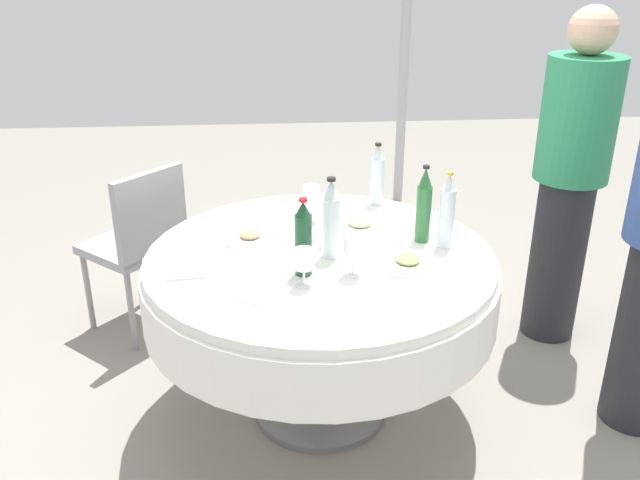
{
  "coord_description": "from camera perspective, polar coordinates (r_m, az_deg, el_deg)",
  "views": [
    {
      "loc": [
        2.35,
        -0.18,
        1.84
      ],
      "look_at": [
        0.0,
        0.0,
        0.8
      ],
      "focal_mm": 37.9,
      "sensor_mm": 36.0,
      "label": 1
    }
  ],
  "objects": [
    {
      "name": "ground_plane",
      "position": [
        2.99,
        -0.0,
        -14.12
      ],
      "size": [
        10.0,
        10.0,
        0.0
      ],
      "primitive_type": "plane",
      "color": "gray"
    },
    {
      "name": "dining_table",
      "position": [
        2.67,
        -0.0,
        -4.05
      ],
      "size": [
        1.38,
        1.38,
        0.74
      ],
      "color": "white",
      "rests_on": "ground_plane"
    },
    {
      "name": "bottle_dark_green_rear",
      "position": [
        2.39,
        -1.42,
        0.08
      ],
      "size": [
        0.06,
        0.06,
        0.29
      ],
      "color": "#194728",
      "rests_on": "dining_table"
    },
    {
      "name": "bottle_clear_south",
      "position": [
        2.52,
        0.93,
        1.67
      ],
      "size": [
        0.07,
        0.07,
        0.32
      ],
      "color": "silver",
      "rests_on": "dining_table"
    },
    {
      "name": "bottle_clear_right",
      "position": [
        3.07,
        4.85,
        5.42
      ],
      "size": [
        0.06,
        0.06,
        0.29
      ],
      "color": "silver",
      "rests_on": "dining_table"
    },
    {
      "name": "bottle_green_near",
      "position": [
        2.69,
        8.75,
        2.83
      ],
      "size": [
        0.06,
        0.06,
        0.31
      ],
      "color": "#2D6B38",
      "rests_on": "dining_table"
    },
    {
      "name": "bottle_clear_west",
      "position": [
        2.65,
        10.68,
        2.31
      ],
      "size": [
        0.06,
        0.06,
        0.31
      ],
      "color": "silver",
      "rests_on": "dining_table"
    },
    {
      "name": "wine_glass_near",
      "position": [
        2.84,
        -0.75,
        3.75
      ],
      "size": [
        0.07,
        0.07,
        0.17
      ],
      "color": "white",
      "rests_on": "dining_table"
    },
    {
      "name": "wine_glass_west",
      "position": [
        2.32,
        -1.38,
        -1.78
      ],
      "size": [
        0.07,
        0.07,
        0.14
      ],
      "color": "white",
      "rests_on": "dining_table"
    },
    {
      "name": "wine_glass_left",
      "position": [
        2.64,
        0.93,
        1.78
      ],
      "size": [
        0.07,
        0.07,
        0.15
      ],
      "color": "white",
      "rests_on": "dining_table"
    },
    {
      "name": "wine_glass_inner",
      "position": [
        2.39,
        2.84,
        -0.54
      ],
      "size": [
        0.08,
        0.08,
        0.15
      ],
      "color": "white",
      "rests_on": "dining_table"
    },
    {
      "name": "plate_east",
      "position": [
        2.52,
        7.39,
        -1.9
      ],
      "size": [
        0.23,
        0.23,
        0.04
      ],
      "color": "white",
      "rests_on": "dining_table"
    },
    {
      "name": "plate_front",
      "position": [
        2.83,
        3.37,
        1.23
      ],
      "size": [
        0.25,
        0.25,
        0.04
      ],
      "color": "white",
      "rests_on": "dining_table"
    },
    {
      "name": "plate_outer",
      "position": [
        2.72,
        -5.95,
        0.19
      ],
      "size": [
        0.21,
        0.21,
        0.04
      ],
      "color": "white",
      "rests_on": "dining_table"
    },
    {
      "name": "fork_south",
      "position": [
        2.48,
        -5.53,
        -2.5
      ],
      "size": [
        0.16,
        0.11,
        0.0
      ],
      "primitive_type": "cube",
      "rotation": [
        0.0,
        0.0,
        3.71
      ],
      "color": "silver",
      "rests_on": "dining_table"
    },
    {
      "name": "knife_right",
      "position": [
        2.27,
        -6.05,
        -5.23
      ],
      "size": [
        0.08,
        0.17,
        0.0
      ],
      "primitive_type": "cube",
      "rotation": [
        0.0,
        0.0,
        1.2
      ],
      "color": "silver",
      "rests_on": "dining_table"
    },
    {
      "name": "folded_napkin",
      "position": [
        2.51,
        -11.19,
        -2.34
      ],
      "size": [
        0.15,
        0.15,
        0.02
      ],
      "primitive_type": "cube",
      "rotation": [
        0.0,
        0.0,
        0.08
      ],
      "color": "white",
      "rests_on": "dining_table"
    },
    {
      "name": "person_south",
      "position": [
        3.37,
        20.34,
        5.08
      ],
      "size": [
        0.34,
        0.34,
        1.6
      ],
      "rotation": [
        0.0,
        0.0,
        0.43
      ],
      "color": "#26262B",
      "rests_on": "ground_plane"
    },
    {
      "name": "chair_left",
      "position": [
        3.41,
        -14.93,
        0.19
      ],
      "size": [
        0.56,
        0.56,
        0.87
      ],
      "rotation": [
        0.0,
        0.0,
        2.42
      ],
      "color": "#99999E",
      "rests_on": "ground_plane"
    },
    {
      "name": "tent_pole_main",
      "position": [
        4.99,
        7.3,
        18.04
      ],
      "size": [
        0.07,
        0.07,
        2.69
      ],
      "primitive_type": "cylinder",
      "color": "#B2B5B7",
      "rests_on": "ground_plane"
    }
  ]
}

